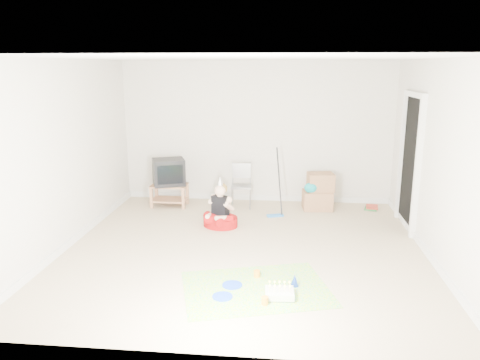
# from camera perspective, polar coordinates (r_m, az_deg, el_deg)

# --- Properties ---
(ground) EXTENTS (5.00, 5.00, 0.00)m
(ground) POSITION_cam_1_polar(r_m,az_deg,el_deg) (6.65, 0.52, -8.40)
(ground) COLOR #C9B290
(ground) RESTS_ON ground
(doorway_recess) EXTENTS (0.02, 0.90, 2.05)m
(doorway_recess) POSITION_cam_1_polar(r_m,az_deg,el_deg) (7.72, 20.06, 1.85)
(doorway_recess) COLOR black
(doorway_recess) RESTS_ON ground
(tv_stand) EXTENTS (0.65, 0.40, 0.40)m
(tv_stand) POSITION_cam_1_polar(r_m,az_deg,el_deg) (8.64, -8.59, -1.59)
(tv_stand) COLOR #AA724D
(tv_stand) RESTS_ON ground
(crt_tv) EXTENTS (0.68, 0.62, 0.47)m
(crt_tv) POSITION_cam_1_polar(r_m,az_deg,el_deg) (8.55, -8.68, 0.98)
(crt_tv) COLOR black
(crt_tv) RESTS_ON tv_stand
(folding_chair) EXTENTS (0.38, 0.37, 0.81)m
(folding_chair) POSITION_cam_1_polar(r_m,az_deg,el_deg) (8.43, 0.15, -0.77)
(folding_chair) COLOR gray
(folding_chair) RESTS_ON ground
(cardboard_boxes) EXTENTS (0.57, 0.46, 0.65)m
(cardboard_boxes) POSITION_cam_1_polar(r_m,az_deg,el_deg) (8.46, 9.52, -1.46)
(cardboard_boxes) COLOR #A77651
(cardboard_boxes) RESTS_ON ground
(floor_mop) EXTENTS (0.30, 0.37, 1.14)m
(floor_mop) POSITION_cam_1_polar(r_m,az_deg,el_deg) (7.97, 4.34, -2.64)
(floor_mop) COLOR #2A7CD5
(floor_mop) RESTS_ON ground
(book_pile) EXTENTS (0.27, 0.32, 0.06)m
(book_pile) POSITION_cam_1_polar(r_m,az_deg,el_deg) (8.74, 15.79, -3.25)
(book_pile) COLOR #21652F
(book_pile) RESTS_ON ground
(seated_woman) EXTENTS (0.75, 0.75, 0.82)m
(seated_woman) POSITION_cam_1_polar(r_m,az_deg,el_deg) (7.50, -2.41, -4.33)
(seated_woman) COLOR #AE1010
(seated_woman) RESTS_ON ground
(party_mat) EXTENTS (1.91, 1.60, 0.01)m
(party_mat) POSITION_cam_1_polar(r_m,az_deg,el_deg) (5.54, 1.95, -13.09)
(party_mat) COLOR #E8317B
(party_mat) RESTS_ON ground
(birthday_cake) EXTENTS (0.33, 0.27, 0.15)m
(birthday_cake) POSITION_cam_1_polar(r_m,az_deg,el_deg) (5.35, 4.84, -13.68)
(birthday_cake) COLOR silver
(birthday_cake) RESTS_ON party_mat
(blue_plate_near) EXTENTS (0.28, 0.28, 0.01)m
(blue_plate_near) POSITION_cam_1_polar(r_m,az_deg,el_deg) (5.60, -0.96, -12.67)
(blue_plate_near) COLOR blue
(blue_plate_near) RESTS_ON party_mat
(blue_plate_far) EXTENTS (0.32, 0.32, 0.01)m
(blue_plate_far) POSITION_cam_1_polar(r_m,az_deg,el_deg) (5.36, -2.15, -14.01)
(blue_plate_far) COLOR blue
(blue_plate_far) RESTS_ON party_mat
(orange_cup_near) EXTENTS (0.10, 0.10, 0.09)m
(orange_cup_near) POSITION_cam_1_polar(r_m,az_deg,el_deg) (5.79, 2.08, -11.34)
(orange_cup_near) COLOR orange
(orange_cup_near) RESTS_ON party_mat
(orange_cup_far) EXTENTS (0.08, 0.08, 0.09)m
(orange_cup_far) POSITION_cam_1_polar(r_m,az_deg,el_deg) (5.20, 3.05, -14.48)
(orange_cup_far) COLOR orange
(orange_cup_far) RESTS_ON party_mat
(blue_party_hat) EXTENTS (0.13, 0.13, 0.14)m
(blue_party_hat) POSITION_cam_1_polar(r_m,az_deg,el_deg) (5.60, 6.68, -12.04)
(blue_party_hat) COLOR #193CAF
(blue_party_hat) RESTS_ON party_mat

